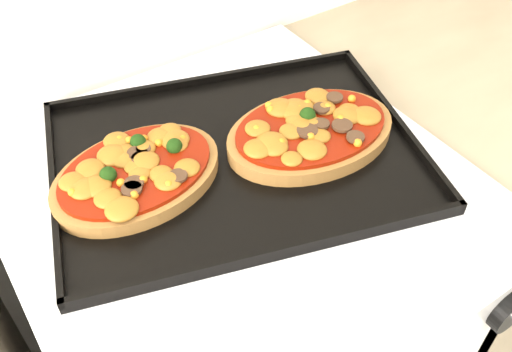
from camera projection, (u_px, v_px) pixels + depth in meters
stove at (239, 346)px, 1.09m from camera, size 0.60×0.60×0.91m
knob_right at (509, 311)px, 0.69m from camera, size 0.06×0.02×0.06m
baking_tray at (236, 154)px, 0.79m from camera, size 0.58×0.50×0.02m
pizza_left at (137, 173)px, 0.74m from camera, size 0.24×0.18×0.03m
pizza_right at (311, 131)px, 0.80m from camera, size 0.27×0.20×0.04m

